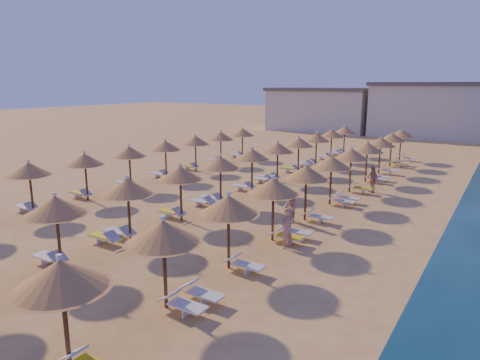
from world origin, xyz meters
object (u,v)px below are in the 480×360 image
Objects in this scene: parasol_row_east at (320,168)px; beachgoer_b at (290,207)px; beachgoer_a at (287,228)px; parasol_row_west at (237,159)px; beachgoer_c at (372,179)px.

beachgoer_b is (-0.49, -2.59, -1.67)m from parasol_row_east.
beachgoer_b is (-1.42, 3.26, -0.04)m from beachgoer_a.
parasol_row_west is 23.96× the size of beachgoer_c.
beachgoer_b is at bearing -137.92° from beachgoer_a.
parasol_row_west reaches higher than beachgoer_a.
parasol_row_west is at bearing -164.18° from beachgoer_b.
parasol_row_east is at bearing -64.19° from beachgoer_c.
beachgoer_c is (1.29, 6.11, -1.64)m from parasol_row_east.
parasol_row_east reaches higher than beachgoer_a.
parasol_row_east is 3.12m from beachgoer_b.
parasol_row_east reaches higher than beachgoer_b.
beachgoer_c is at bearing 78.10° from parasol_row_east.
parasol_row_west reaches higher than beachgoer_b.
parasol_row_east is 23.96× the size of beachgoer_c.
beachgoer_a is 11.97m from beachgoer_c.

